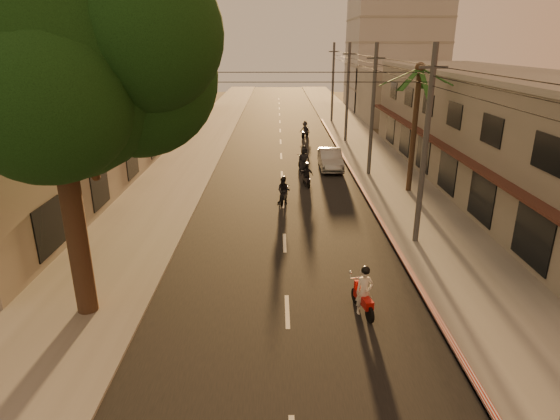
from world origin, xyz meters
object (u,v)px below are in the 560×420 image
Objects in this scene: scooter_mid_a at (284,191)px; scooter_far_b at (305,130)px; broadleaf_tree at (64,60)px; scooter_far_a at (304,160)px; scooter_red at (364,292)px; palm_tree at (419,76)px; parked_car at (330,159)px; scooter_mid_b at (307,176)px.

scooter_far_b is (2.40, 20.22, 0.02)m from scooter_mid_a.
broadleaf_tree reaches higher than scooter_far_a.
palm_tree is at bearing 56.32° from scooter_red.
broadleaf_tree is 12.02m from scooter_red.
scooter_far_b is at bearing 77.49° from scooter_red.
parked_car is (2.02, 0.67, -0.13)m from scooter_far_a.
scooter_far_a reaches higher than scooter_mid_b.
scooter_far_a reaches higher than scooter_red.
scooter_red is (-5.35, -14.09, -6.34)m from palm_tree.
scooter_far_a reaches higher than scooter_mid_a.
scooter_mid_a is at bearing -126.05° from scooter_mid_b.
broadleaf_tree reaches higher than scooter_far_b.
palm_tree reaches higher than scooter_mid_a.
scooter_mid_b is 3.80m from scooter_far_a.
palm_tree reaches higher than scooter_red.
palm_tree reaches higher than scooter_far_a.
scooter_far_a is (1.58, 7.31, 0.11)m from scooter_mid_a.
scooter_red is at bearing -110.80° from palm_tree.
broadleaf_tree is at bearing -136.52° from palm_tree.
scooter_far_a is at bearing 141.22° from palm_tree.
palm_tree is 9.17m from scooter_mid_b.
scooter_far_b is at bearing 94.51° from scooter_mid_a.
scooter_mid_a is at bearing -114.45° from parked_car.
scooter_red is 1.09× the size of scooter_far_b.
broadleaf_tree is 20.18m from palm_tree.
scooter_mid_a is at bearing -119.59° from scooter_far_a.
palm_tree reaches higher than scooter_far_b.
scooter_far_a is 0.42× the size of parked_car.
palm_tree is at bearing 43.48° from broadleaf_tree.
scooter_mid_b is at bearing 61.59° from broadleaf_tree.
broadleaf_tree reaches higher than parked_car.
scooter_far_a is (8.23, 18.98, -7.61)m from broadleaf_tree.
scooter_mid_b is (1.57, 3.52, -0.05)m from scooter_mid_a.
broadleaf_tree reaches higher than scooter_red.
palm_tree reaches higher than scooter_mid_b.
scooter_far_a is at bearing -161.77° from parked_car.
parked_car is (-4.36, 5.80, -6.40)m from palm_tree.
scooter_mid_a is 7.48m from scooter_far_a.
palm_tree is at bearing -48.36° from scooter_far_b.
scooter_mid_b is (-6.40, 1.34, -6.44)m from palm_tree.
scooter_far_b reaches higher than parked_car.
scooter_mid_a is at bearing 89.50° from scooter_red.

